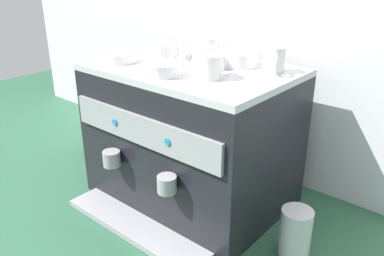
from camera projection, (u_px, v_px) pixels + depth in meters
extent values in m
plane|color=#28563D|center=(192.00, 194.00, 1.44)|extent=(4.00, 4.00, 0.00)
cube|color=silver|center=(250.00, 20.00, 1.44)|extent=(2.80, 0.03, 1.17)
cube|color=black|center=(192.00, 137.00, 1.35)|extent=(0.64, 0.44, 0.45)
cube|color=#B7B7BC|center=(192.00, 70.00, 1.26)|extent=(0.64, 0.44, 0.02)
cube|color=#939399|center=(141.00, 131.00, 1.15)|extent=(0.59, 0.01, 0.09)
cylinder|color=#1E7AB7|center=(115.00, 122.00, 1.21)|extent=(0.02, 0.01, 0.02)
cylinder|color=#1E7AB7|center=(168.00, 142.00, 1.08)|extent=(0.02, 0.01, 0.02)
cube|color=#939399|center=(136.00, 226.00, 1.24)|extent=(0.54, 0.12, 0.02)
cylinder|color=#939399|center=(112.00, 158.00, 1.25)|extent=(0.06, 0.06, 0.05)
cylinder|color=#939399|center=(167.00, 184.00, 1.11)|extent=(0.06, 0.06, 0.05)
cylinder|color=white|center=(204.00, 58.00, 1.21)|extent=(0.07, 0.07, 0.07)
torus|color=white|center=(189.00, 57.00, 1.22)|extent=(0.05, 0.04, 0.05)
cylinder|color=white|center=(209.00, 48.00, 1.33)|extent=(0.08, 0.08, 0.07)
torus|color=white|center=(201.00, 46.00, 1.37)|extent=(0.06, 0.03, 0.05)
cylinder|color=white|center=(274.00, 59.00, 1.18)|extent=(0.06, 0.06, 0.08)
torus|color=white|center=(275.00, 63.00, 1.13)|extent=(0.04, 0.05, 0.05)
cylinder|color=white|center=(209.00, 67.00, 1.11)|extent=(0.08, 0.08, 0.07)
torus|color=white|center=(220.00, 63.00, 1.15)|extent=(0.01, 0.05, 0.05)
cylinder|color=white|center=(163.00, 54.00, 1.27)|extent=(0.07, 0.07, 0.07)
torus|color=white|center=(174.00, 52.00, 1.30)|extent=(0.02, 0.05, 0.05)
cylinder|color=white|center=(185.00, 48.00, 1.36)|extent=(0.06, 0.06, 0.06)
torus|color=white|center=(186.00, 51.00, 1.32)|extent=(0.04, 0.04, 0.05)
cylinder|color=white|center=(162.00, 49.00, 1.42)|extent=(0.12, 0.12, 0.04)
cylinder|color=white|center=(162.00, 52.00, 1.42)|extent=(0.07, 0.07, 0.01)
cylinder|color=white|center=(163.00, 69.00, 1.14)|extent=(0.11, 0.11, 0.04)
cylinder|color=white|center=(163.00, 74.00, 1.15)|extent=(0.06, 0.06, 0.01)
cylinder|color=white|center=(239.00, 59.00, 1.25)|extent=(0.12, 0.12, 0.04)
cylinder|color=white|center=(239.00, 64.00, 1.25)|extent=(0.06, 0.06, 0.01)
cylinder|color=white|center=(120.00, 57.00, 1.30)|extent=(0.11, 0.11, 0.03)
cylinder|color=white|center=(120.00, 61.00, 1.30)|extent=(0.06, 0.06, 0.01)
cylinder|color=black|center=(100.00, 117.00, 1.72)|extent=(0.15, 0.15, 0.31)
cone|color=black|center=(95.00, 71.00, 1.64)|extent=(0.15, 0.15, 0.10)
cylinder|color=#B7B7BC|center=(295.00, 232.00, 1.12)|extent=(0.09, 0.09, 0.15)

